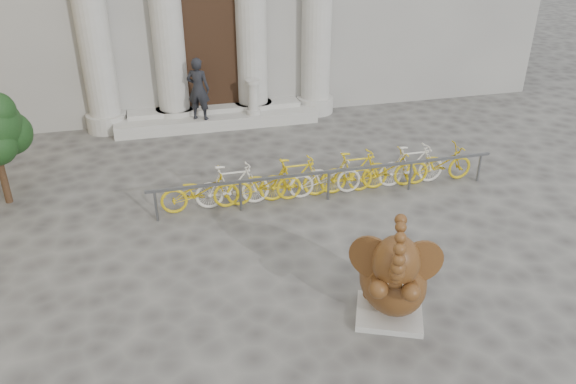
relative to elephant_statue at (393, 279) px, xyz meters
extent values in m
plane|color=#474442|center=(-1.46, 0.13, -0.77)|extent=(80.00, 80.00, 0.00)
cube|color=black|center=(-1.46, 10.05, 1.53)|extent=(2.40, 0.16, 4.00)
cube|color=#A8A59E|center=(-1.46, 9.53, -0.59)|extent=(6.00, 1.20, 0.36)
cube|color=#A8A59E|center=(0.01, 0.03, -0.72)|extent=(1.35, 1.30, 0.11)
ellipsoid|color=black|center=(0.11, 0.25, -0.35)|extent=(1.15, 1.13, 0.68)
ellipsoid|color=black|center=(0.02, 0.05, -0.05)|extent=(1.44, 1.57, 1.10)
cylinder|color=black|center=(-0.10, 0.49, -0.53)|extent=(0.42, 0.42, 0.28)
cylinder|color=black|center=(0.42, 0.26, -0.53)|extent=(0.42, 0.42, 0.28)
cylinder|color=black|center=(-0.36, -0.24, 0.16)|extent=(0.48, 0.68, 0.42)
cylinder|color=black|center=(0.07, -0.43, 0.16)|extent=(0.48, 0.68, 0.42)
ellipsoid|color=black|center=(-0.13, -0.30, 0.54)|extent=(0.93, 0.91, 0.85)
cylinder|color=black|center=(-0.41, -0.04, 0.50)|extent=(0.57, 0.52, 0.72)
cylinder|color=black|center=(0.25, -0.33, 0.50)|extent=(0.72, 0.12, 0.72)
cone|color=beige|center=(-0.33, -0.44, 0.37)|extent=(0.11, 0.25, 0.11)
cone|color=beige|center=(-0.10, -0.54, 0.37)|extent=(0.21, 0.24, 0.11)
cube|color=slate|center=(0.30, 4.13, -0.07)|extent=(8.00, 0.06, 0.06)
cylinder|color=slate|center=(-3.50, 4.13, -0.42)|extent=(0.06, 0.06, 0.70)
cylinder|color=slate|center=(-1.70, 4.13, -0.42)|extent=(0.06, 0.06, 0.70)
cylinder|color=slate|center=(0.30, 4.13, -0.42)|extent=(0.06, 0.06, 0.70)
cylinder|color=slate|center=(2.30, 4.13, -0.42)|extent=(0.06, 0.06, 0.70)
cylinder|color=slate|center=(4.10, 4.13, -0.42)|extent=(0.06, 0.06, 0.70)
imported|color=gold|center=(-2.54, 4.38, -0.27)|extent=(1.70, 0.50, 1.00)
imported|color=beige|center=(-1.83, 4.38, -0.27)|extent=(1.66, 0.47, 1.00)
imported|color=gold|center=(-1.12, 4.38, -0.27)|extent=(1.70, 0.50, 1.00)
imported|color=gold|center=(-0.41, 4.38, -0.27)|extent=(1.66, 0.47, 1.00)
imported|color=beige|center=(0.30, 4.38, -0.27)|extent=(1.70, 0.50, 1.00)
imported|color=gold|center=(1.01, 4.38, -0.27)|extent=(1.66, 0.47, 1.00)
imported|color=gold|center=(1.73, 4.38, -0.27)|extent=(1.70, 0.50, 1.00)
imported|color=beige|center=(2.44, 4.38, -0.27)|extent=(1.66, 0.47, 1.00)
imported|color=gold|center=(3.15, 4.38, -0.27)|extent=(1.70, 0.50, 1.00)
cylinder|color=#332114|center=(-6.70, 5.81, 0.01)|extent=(0.16, 0.16, 1.56)
sphere|color=black|center=(-6.40, 5.98, 0.79)|extent=(0.95, 0.95, 0.95)
imported|color=black|center=(-1.99, 9.18, 0.49)|extent=(0.78, 0.67, 1.80)
cylinder|color=#A8A59E|center=(-0.39, 9.23, -0.35)|extent=(0.42, 0.42, 0.13)
cylinder|color=#A8A59E|center=(-0.39, 9.23, 0.06)|extent=(0.30, 0.30, 0.95)
cylinder|color=#A8A59E|center=(-0.39, 9.23, 0.57)|extent=(0.42, 0.42, 0.11)
camera|label=1|loc=(-3.39, -6.54, 5.28)|focal=35.00mm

